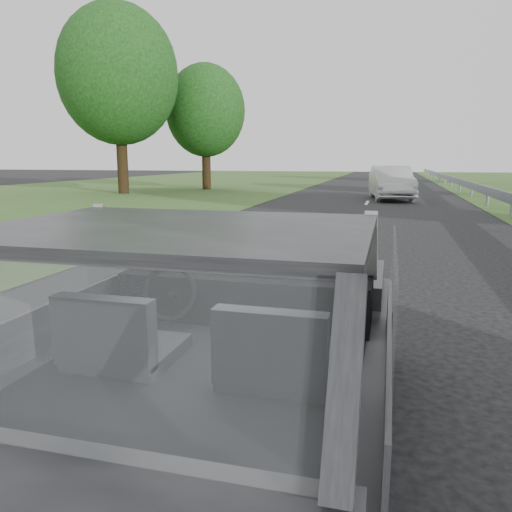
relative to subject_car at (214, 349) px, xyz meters
The scene contains 10 objects.
ground 0.72m from the subject_car, ahead, with size 140.00×140.00×0.00m, color black.
subject_car is the anchor object (origin of this frame).
dashboard 0.64m from the subject_car, 90.00° to the left, with size 1.58×0.45×0.30m, color black.
driver_seat 0.52m from the subject_car, 144.06° to the right, with size 0.50×0.72×0.42m, color black.
passenger_seat 0.52m from the subject_car, 35.94° to the right, with size 0.50×0.72×0.42m, color black.
steering_wheel 0.55m from the subject_car, 140.48° to the left, with size 0.36×0.36×0.04m, color black.
cat 0.78m from the subject_car, 69.06° to the left, with size 0.53×0.16×0.24m, color gray.
other_car 20.16m from the subject_car, 87.45° to the left, with size 1.73×4.39×1.44m, color #B6B6B8.
tree_5 24.21m from the subject_car, 120.76° to the left, with size 5.85×5.85×8.87m, color black, non-canonical shape.
tree_6 27.04m from the subject_car, 110.63° to the left, with size 4.50×4.50×6.82m, color black, non-canonical shape.
Camera 1 is at (0.87, -2.37, 1.72)m, focal length 35.00 mm.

